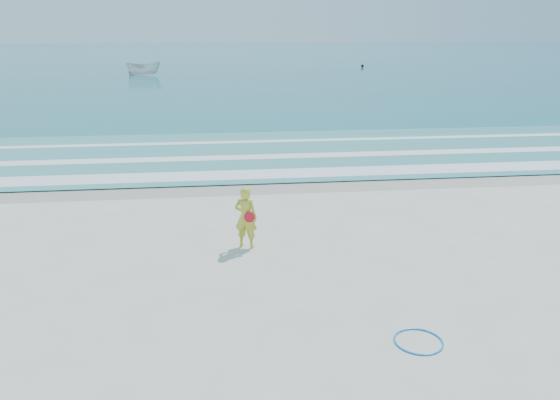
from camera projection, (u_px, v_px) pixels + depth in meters
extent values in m
plane|color=silver|center=(292.00, 309.00, 10.80)|extent=(400.00, 400.00, 0.00)
cube|color=#B2A893|center=(257.00, 185.00, 19.33)|extent=(400.00, 2.40, 0.00)
cube|color=#19727F|center=(220.00, 56.00, 110.22)|extent=(400.00, 190.00, 0.04)
cube|color=#59B7AD|center=(248.00, 153.00, 24.05)|extent=(400.00, 10.00, 0.01)
cube|color=white|center=(254.00, 174.00, 20.54)|extent=(400.00, 1.40, 0.01)
cube|color=white|center=(249.00, 157.00, 23.29)|extent=(400.00, 0.90, 0.01)
cube|color=white|center=(245.00, 142.00, 26.41)|extent=(400.00, 0.60, 0.01)
torus|color=#0B7AD5|center=(418.00, 341.00, 9.65)|extent=(1.15, 1.15, 0.03)
imported|color=silver|center=(143.00, 68.00, 63.62)|extent=(4.31, 2.30, 1.58)
sphere|color=black|center=(362.00, 66.00, 76.64)|extent=(0.42, 0.42, 0.42)
imported|color=gold|center=(246.00, 217.00, 13.62)|extent=(0.68, 0.57, 1.59)
cylinder|color=red|center=(249.00, 217.00, 13.44)|extent=(0.27, 0.08, 0.27)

